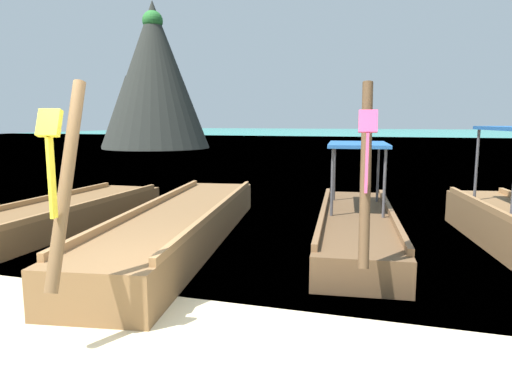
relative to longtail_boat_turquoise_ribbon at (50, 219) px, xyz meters
The scene contains 6 objects.
ground 5.40m from the longtail_boat_turquoise_ribbon, 39.83° to the right, with size 120.00×120.00×0.00m, color beige.
sea_water 57.86m from the longtail_boat_turquoise_ribbon, 85.89° to the left, with size 120.00×120.00×0.00m, color #2DB29E.
longtail_boat_turquoise_ribbon is the anchor object (origin of this frame).
longtail_boat_yellow_ribbon 2.74m from the longtail_boat_turquoise_ribbon, ahead, with size 2.38×7.43×2.47m.
longtail_boat_pink_ribbon 5.66m from the longtail_boat_turquoise_ribbon, 10.04° to the left, with size 1.82×5.81×2.52m.
karst_rock 28.51m from the longtail_boat_turquoise_ribbon, 115.40° to the left, with size 9.15×8.11×10.87m.
Camera 1 is at (2.09, -3.67, 2.07)m, focal length 32.98 mm.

